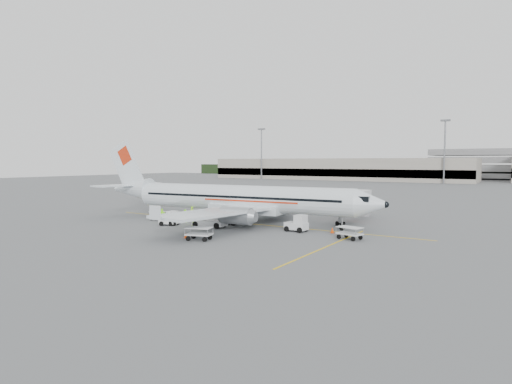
# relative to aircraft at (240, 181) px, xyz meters

# --- Properties ---
(ground) EXTENTS (360.00, 360.00, 0.00)m
(ground) POSITION_rel_aircraft_xyz_m (1.06, 0.04, -5.30)
(ground) COLOR #56595B
(stripe_lead) EXTENTS (44.00, 0.20, 0.01)m
(stripe_lead) POSITION_rel_aircraft_xyz_m (1.06, 0.04, -5.30)
(stripe_lead) COLOR yellow
(stripe_lead) RESTS_ON ground
(stripe_cross) EXTENTS (0.20, 20.00, 0.01)m
(stripe_cross) POSITION_rel_aircraft_xyz_m (15.06, -7.96, -5.30)
(stripe_cross) COLOR yellow
(stripe_cross) RESTS_ON ground
(terminal_west) EXTENTS (110.00, 22.00, 9.00)m
(terminal_west) POSITION_rel_aircraft_xyz_m (-38.94, 130.04, -0.80)
(terminal_west) COLOR gray
(terminal_west) RESTS_ON ground
(treeline) EXTENTS (300.00, 3.00, 6.00)m
(treeline) POSITION_rel_aircraft_xyz_m (1.06, 175.04, -2.30)
(treeline) COLOR black
(treeline) RESTS_ON ground
(mast_west) EXTENTS (3.20, 1.20, 22.00)m
(mast_west) POSITION_rel_aircraft_xyz_m (-68.94, 118.04, 5.70)
(mast_west) COLOR slate
(mast_west) RESTS_ON ground
(mast_center) EXTENTS (3.20, 1.20, 22.00)m
(mast_center) POSITION_rel_aircraft_xyz_m (6.06, 118.04, 5.70)
(mast_center) COLOR slate
(mast_center) RESTS_ON ground
(aircraft) EXTENTS (40.98, 33.43, 10.60)m
(aircraft) POSITION_rel_aircraft_xyz_m (0.00, 0.00, 0.00)
(aircraft) COLOR white
(aircraft) RESTS_ON ground
(jet_bridge) EXTENTS (3.55, 14.60, 3.80)m
(jet_bridge) POSITION_rel_aircraft_xyz_m (11.26, 9.47, -3.40)
(jet_bridge) COLOR silver
(jet_bridge) RESTS_ON ground
(belt_loader) EXTENTS (5.52, 2.52, 2.90)m
(belt_loader) POSITION_rel_aircraft_xyz_m (-1.06, -4.80, -3.85)
(belt_loader) COLOR silver
(belt_loader) RESTS_ON ground
(tug_fore) EXTENTS (2.50, 1.54, 1.87)m
(tug_fore) POSITION_rel_aircraft_xyz_m (8.92, -2.15, -4.37)
(tug_fore) COLOR silver
(tug_fore) RESTS_ON ground
(tug_mid) EXTENTS (2.26, 1.33, 1.72)m
(tug_mid) POSITION_rel_aircraft_xyz_m (-6.35, -5.91, -4.44)
(tug_mid) COLOR silver
(tug_mid) RESTS_ON ground
(tug_aft) EXTENTS (2.50, 2.21, 1.68)m
(tug_aft) POSITION_rel_aircraft_xyz_m (-6.24, -6.20, -4.46)
(tug_aft) COLOR silver
(tug_aft) RESTS_ON ground
(cart_loaded_a) EXTENTS (2.37, 1.50, 1.19)m
(cart_loaded_a) POSITION_rel_aircraft_xyz_m (-10.54, -3.57, -4.70)
(cart_loaded_a) COLOR silver
(cart_loaded_a) RESTS_ON ground
(cart_loaded_b) EXTENTS (2.47, 1.94, 1.13)m
(cart_loaded_b) POSITION_rel_aircraft_xyz_m (-10.71, -3.39, -4.74)
(cart_loaded_b) COLOR silver
(cart_loaded_b) RESTS_ON ground
(cart_empty_a) EXTENTS (2.80, 2.11, 1.30)m
(cart_empty_a) POSITION_rel_aircraft_xyz_m (3.28, -11.96, -4.65)
(cart_empty_a) COLOR silver
(cart_empty_a) RESTS_ON ground
(cart_empty_b) EXTENTS (2.69, 1.99, 1.25)m
(cart_empty_b) POSITION_rel_aircraft_xyz_m (15.55, -3.65, -4.67)
(cart_empty_b) COLOR silver
(cart_empty_b) RESTS_ON ground
(cone_nose) EXTENTS (0.40, 0.40, 0.65)m
(cone_nose) POSITION_rel_aircraft_xyz_m (12.68, -1.04, -4.98)
(cone_nose) COLOR #FF4705
(cone_nose) RESTS_ON ground
(cone_port) EXTENTS (0.33, 0.33, 0.54)m
(cone_port) POSITION_rel_aircraft_xyz_m (4.34, 16.47, -5.03)
(cone_port) COLOR #FF4705
(cone_port) RESTS_ON ground
(cone_stbd) EXTENTS (0.34, 0.34, 0.55)m
(cone_stbd) POSITION_rel_aircraft_xyz_m (1.36, -11.70, -5.03)
(cone_stbd) COLOR #FF4705
(cone_stbd) RESTS_ON ground
(crew_a) EXTENTS (0.74, 0.57, 1.83)m
(crew_a) POSITION_rel_aircraft_xyz_m (-6.62, -1.46, -4.39)
(crew_a) COLOR #ABFF22
(crew_a) RESTS_ON ground
(crew_b) EXTENTS (0.98, 0.90, 1.64)m
(crew_b) POSITION_rel_aircraft_xyz_m (-6.02, -3.45, -4.48)
(crew_b) COLOR #ABFF22
(crew_b) RESTS_ON ground
(crew_c) EXTENTS (1.23, 1.30, 1.77)m
(crew_c) POSITION_rel_aircraft_xyz_m (-3.00, -5.55, -4.42)
(crew_c) COLOR #ABFF22
(crew_c) RESTS_ON ground
(crew_d) EXTENTS (1.00, 0.97, 1.68)m
(crew_d) POSITION_rel_aircraft_xyz_m (-8.96, -4.49, -4.46)
(crew_d) COLOR #ABFF22
(crew_d) RESTS_ON ground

